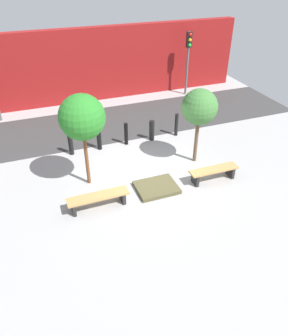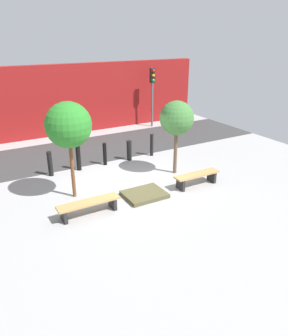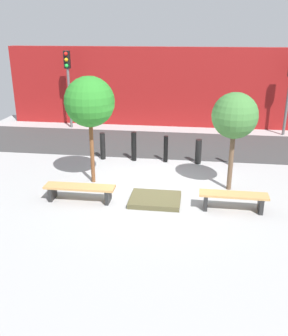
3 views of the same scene
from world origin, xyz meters
name	(u,v)px [view 1 (image 1 of 3)]	position (x,y,z in m)	size (l,w,h in m)	color
ground_plane	(148,176)	(0.00, 0.00, 0.00)	(18.00, 18.00, 0.00)	#989898
road_strip	(112,123)	(0.00, 4.62, 0.01)	(18.00, 3.78, 0.01)	#363636
building_facade	(93,65)	(0.00, 7.89, 1.84)	(16.20, 0.50, 3.68)	maroon
bench_left	(98,198)	(-2.07, -1.05, 0.32)	(1.95, 0.47, 0.44)	black
bench_right	(214,172)	(2.07, -1.05, 0.34)	(1.77, 0.44, 0.47)	black
planter_bed	(157,187)	(0.00, -0.85, 0.07)	(1.38, 1.10, 0.14)	brown
tree_behind_left_bench	(82,118)	(-2.07, 0.33, 2.48)	(1.47, 1.47, 3.23)	brown
tree_behind_right_bench	(199,107)	(2.07, 0.33, 2.20)	(1.29, 1.29, 2.86)	brown
bollard_far_left	(71,143)	(-2.29, 2.48, 0.49)	(0.18, 0.18, 0.98)	black
bollard_left	(99,138)	(-1.14, 2.48, 0.52)	(0.18, 0.18, 1.04)	black
bollard_center	(126,134)	(0.00, 2.48, 0.48)	(0.15, 0.15, 0.95)	black
bollard_right	(152,130)	(1.14, 2.48, 0.43)	(0.22, 0.22, 0.87)	black
bollard_far_right	(176,125)	(2.29, 2.48, 0.50)	(0.15, 0.15, 1.01)	black
traffic_light_mid_west	(188,52)	(4.91, 6.80, 2.32)	(0.28, 0.27, 3.33)	#585858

